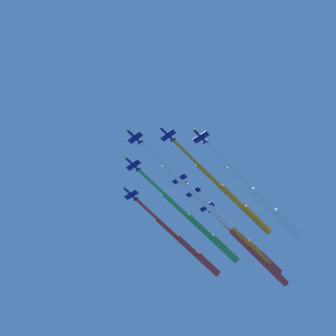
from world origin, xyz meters
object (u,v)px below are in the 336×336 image
object	(u,v)px
jet_port_outer	(239,235)
jet_trail_port	(259,258)
jet_starboard_inner	(202,229)
jet_port_mid	(266,203)
jet_starboard_mid	(189,247)
jet_lead	(199,198)
jet_starboard_outer	(250,246)
jet_port_inner	(235,200)

from	to	relation	value
jet_port_outer	jet_trail_port	world-z (taller)	jet_port_outer
jet_starboard_inner	jet_port_mid	bearing A→B (deg)	77.53
jet_port_mid	jet_starboard_mid	bearing A→B (deg)	-109.01
jet_starboard_inner	jet_trail_port	xyz separation A→B (m)	(-24.58, 23.93, -1.92)
jet_starboard_inner	jet_starboard_mid	world-z (taller)	jet_starboard_inner
jet_lead	jet_starboard_mid	xyz separation A→B (m)	(-26.83, -12.86, -0.25)
jet_lead	jet_port_outer	xyz separation A→B (m)	(-28.07, 13.59, 1.47)
jet_starboard_outer	jet_trail_port	distance (m)	8.50
jet_starboard_mid	jet_port_outer	bearing A→B (deg)	92.68
jet_starboard_inner	jet_port_mid	size ratio (longest dim) A/B	1.04
jet_lead	jet_starboard_outer	world-z (taller)	jet_starboard_outer
jet_starboard_mid	jet_starboard_inner	bearing A→B (deg)	51.79
jet_starboard_outer	jet_port_inner	bearing A→B (deg)	-2.54
jet_starboard_mid	jet_port_outer	world-z (taller)	jet_port_outer
jet_port_inner	jet_starboard_mid	bearing A→B (deg)	-123.08
jet_starboard_outer	jet_starboard_mid	bearing A→B (deg)	-73.05
jet_trail_port	jet_lead	bearing A→B (deg)	-24.91
jet_lead	jet_starboard_inner	xyz separation A→B (m)	(-19.45, -3.48, 1.95)
jet_lead	jet_starboard_outer	size ratio (longest dim) A/B	1.00
jet_port_outer	jet_lead	bearing A→B (deg)	-25.83
jet_lead	jet_port_inner	world-z (taller)	jet_port_inner
jet_starboard_inner	jet_port_outer	bearing A→B (deg)	116.80
jet_port_inner	jet_starboard_outer	size ratio (longest dim) A/B	1.08
jet_port_inner	jet_starboard_outer	distance (m)	28.43
jet_port_mid	jet_trail_port	size ratio (longest dim) A/B	1.12
jet_port_mid	jet_trail_port	distance (m)	33.47
jet_lead	jet_port_outer	world-z (taller)	jet_port_outer
jet_starboard_inner	jet_starboard_mid	bearing A→B (deg)	-128.21
jet_starboard_outer	jet_trail_port	xyz separation A→B (m)	(-7.89, 2.76, -1.56)
jet_starboard_outer	jet_trail_port	bearing A→B (deg)	160.73
jet_starboard_outer	jet_port_mid	bearing A→B (deg)	27.34
jet_trail_port	jet_port_outer	bearing A→B (deg)	-23.27
jet_starboard_inner	jet_starboard_outer	size ratio (longest dim) A/B	1.13
jet_starboard_inner	jet_port_inner	bearing A→B (deg)	59.57
jet_lead	jet_starboard_mid	world-z (taller)	jet_lead
jet_port_inner	jet_trail_port	xyz separation A→B (m)	(-36.28, 4.02, -2.36)
jet_starboard_mid	jet_port_outer	xyz separation A→B (m)	(-1.24, 26.45, 1.71)
jet_starboard_inner	jet_starboard_outer	xyz separation A→B (m)	(-16.69, 21.18, -0.35)
jet_port_mid	jet_starboard_mid	xyz separation A→B (m)	(-14.83, -43.03, 0.11)
jet_starboard_mid	jet_port_inner	bearing A→B (deg)	56.92
jet_starboard_inner	jet_port_mid	world-z (taller)	jet_starboard_inner
jet_port_outer	jet_port_inner	bearing A→B (deg)	7.96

